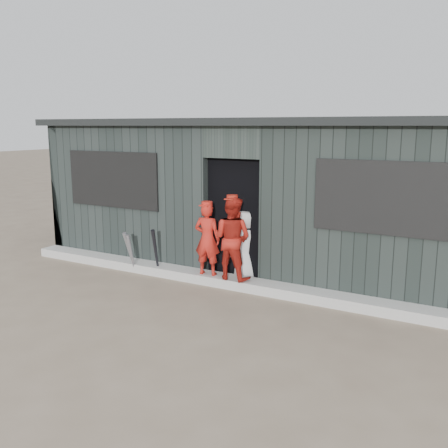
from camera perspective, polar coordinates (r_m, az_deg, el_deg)
The scene contains 9 objects.
ground at distance 6.58m, azimuth -7.86°, elevation -11.25°, with size 80.00×80.00×0.00m, color #71604E.
curb at distance 7.99m, azimuth 0.07°, elevation -6.50°, with size 8.00×0.36×0.15m, color #A7A7A2.
bat_left at distance 8.75m, azimuth -10.71°, elevation -3.15°, with size 0.07×0.07×0.75m, color gray.
bat_mid at distance 8.69m, azimuth -10.55°, elevation -3.35°, with size 0.07×0.07×0.70m, color gray.
bat_right at distance 8.46m, azimuth -7.80°, elevation -3.21°, with size 0.07×0.07×0.84m, color black.
player_red_left at distance 7.93m, azimuth -1.92°, elevation -1.74°, with size 0.42×0.28×1.16m, color red.
player_red_right at distance 7.69m, azimuth 0.93°, elevation -1.63°, with size 0.63×0.49×1.29m, color #A41D14.
player_grey_back at distance 8.12m, azimuth 2.68°, elevation -2.43°, with size 0.58×0.38×1.18m, color silver.
dugout at distance 9.20m, azimuth 5.22°, elevation 3.55°, with size 8.30×3.30×2.62m.
Camera 1 is at (3.73, -4.82, 2.50)m, focal length 40.00 mm.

